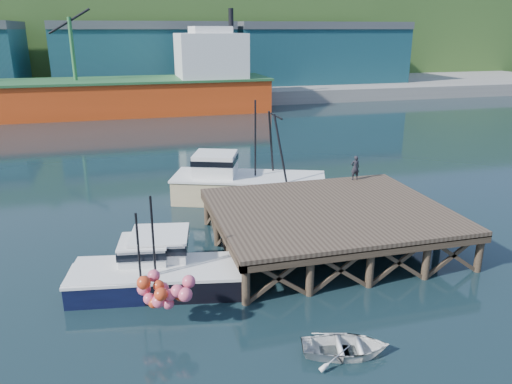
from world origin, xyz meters
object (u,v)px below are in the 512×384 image
object	(u,v)px
boat_navy	(143,274)
dockworker	(355,168)
boat_black	(159,269)
dinghy	(346,347)
trawler	(246,181)

from	to	relation	value
boat_navy	dockworker	size ratio (longest dim) A/B	4.36
boat_navy	dockworker	bearing A→B (deg)	35.50
boat_navy	boat_black	world-z (taller)	boat_black
boat_navy	dinghy	size ratio (longest dim) A/B	2.13
boat_navy	dinghy	xyz separation A→B (m)	(6.64, -6.60, -0.48)
dinghy	boat_navy	bearing A→B (deg)	59.96
dockworker	trawler	bearing A→B (deg)	-30.00
boat_navy	trawler	xyz separation A→B (m)	(7.29, 10.57, 0.59)
dinghy	dockworker	distance (m)	15.16
boat_navy	boat_black	size ratio (longest dim) A/B	0.84
boat_navy	trawler	distance (m)	12.86
boat_navy	trawler	bearing A→B (deg)	64.03
boat_black	dockworker	xyz separation A→B (m)	(12.65, 6.62, 2.03)
boat_black	trawler	xyz separation A→B (m)	(6.60, 10.43, 0.53)
boat_black	dockworker	distance (m)	14.42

